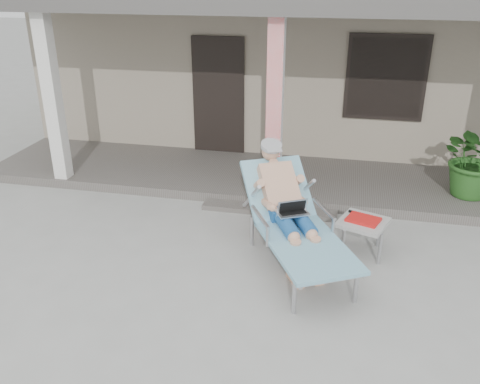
# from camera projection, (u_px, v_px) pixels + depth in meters

# --- Properties ---
(ground) EXTENTS (60.00, 60.00, 0.00)m
(ground) POSITION_uv_depth(u_px,v_px,m) (244.00, 280.00, 5.91)
(ground) COLOR #9E9E99
(ground) RESTS_ON ground
(house) EXTENTS (10.40, 5.40, 3.30)m
(house) POSITION_uv_depth(u_px,v_px,m) (305.00, 52.00, 11.04)
(house) COLOR gray
(house) RESTS_ON ground
(porch_deck) EXTENTS (10.00, 2.00, 0.15)m
(porch_deck) POSITION_uv_depth(u_px,v_px,m) (280.00, 179.00, 8.56)
(porch_deck) COLOR #605B56
(porch_deck) RESTS_ON ground
(porch_overhang) EXTENTS (10.00, 2.30, 2.85)m
(porch_overhang) POSITION_uv_depth(u_px,v_px,m) (285.00, 9.00, 7.41)
(porch_overhang) COLOR silver
(porch_overhang) RESTS_ON porch_deck
(porch_step) EXTENTS (2.00, 0.30, 0.07)m
(porch_step) POSITION_uv_depth(u_px,v_px,m) (269.00, 210.00, 7.55)
(porch_step) COLOR #605B56
(porch_step) RESTS_ON ground
(lounger) EXTENTS (1.69, 2.21, 1.40)m
(lounger) POSITION_uv_depth(u_px,v_px,m) (291.00, 195.00, 6.03)
(lounger) COLOR #B7B7BC
(lounger) RESTS_ON ground
(side_table) EXTENTS (0.71, 0.71, 0.50)m
(side_table) POSITION_uv_depth(u_px,v_px,m) (363.00, 224.00, 6.31)
(side_table) COLOR #A3A39E
(side_table) RESTS_ON ground
(potted_palm) EXTENTS (1.26, 1.15, 1.19)m
(potted_palm) POSITION_uv_depth(u_px,v_px,m) (477.00, 158.00, 7.53)
(potted_palm) COLOR #26591E
(potted_palm) RESTS_ON porch_deck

